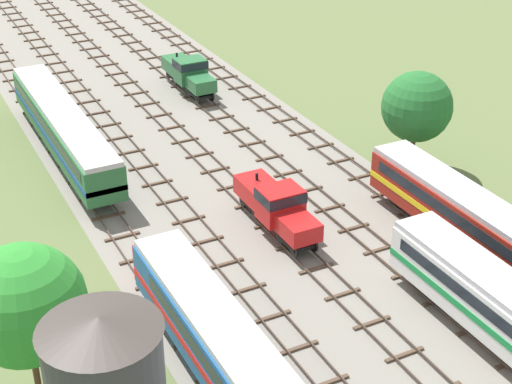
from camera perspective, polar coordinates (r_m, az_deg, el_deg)
The scene contains 15 objects.
ground_plane at distance 57.88m, azimuth -1.98°, elevation 0.54°, with size 480.00×480.00×0.00m, color #5B6B3D.
ballast_bed at distance 57.88m, azimuth -1.98°, elevation 0.54°, with size 22.85×176.00×0.01m, color gray.
track_far_left at distance 55.86m, azimuth -11.19°, elevation -0.99°, with size 2.40×126.00×0.29m.
track_left at distance 57.06m, azimuth -6.69°, elevation 0.07°, with size 2.40×126.00×0.29m.
track_centre_left at distance 58.62m, azimuth -2.40°, elevation 1.07°, with size 2.40×126.00×0.29m.
track_centre at distance 60.50m, azimuth 1.65°, elevation 2.01°, with size 2.40×126.00×0.29m.
track_centre_right at distance 62.69m, azimuth 5.44°, elevation 2.88°, with size 2.40×126.00×0.29m.
diesel_railcar_far_left_near at distance 37.65m, azimuth -1.62°, elevation -12.21°, with size 2.96×20.50×3.80m.
passenger_coach_centre_right_mid at distance 48.90m, azimuth 17.12°, elevation -3.00°, with size 2.96×22.00×3.80m.
shunter_loco_centre_left_midfar at distance 51.12m, azimuth 1.54°, elevation -0.94°, with size 2.74×8.46×3.10m.
passenger_coach_far_left_far at distance 62.75m, azimuth -13.87°, elevation 4.66°, with size 2.96×22.00×3.80m.
shunter_loco_centre_farther at distance 74.52m, azimuth -4.92°, elevation 8.72°, with size 2.74×8.46×3.10m.
water_tower at distance 27.28m, azimuth -11.05°, elevation -12.12°, with size 4.27×4.27×11.53m.
lineside_tree_0 at distance 36.40m, azimuth -16.53°, elevation -7.92°, with size 5.64×5.64×9.07m.
lineside_tree_3 at distance 59.03m, azimuth 11.65°, elevation 6.11°, with size 5.27×5.27×7.85m.
Camera 1 is at (-21.49, 9.63, 27.17)m, focal length 54.87 mm.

